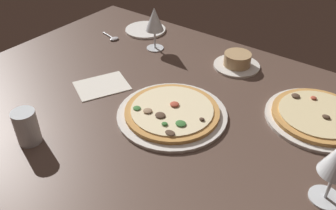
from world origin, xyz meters
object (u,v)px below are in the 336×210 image
(water_glass, at_px, (27,129))
(spoon, at_px, (113,38))
(ramekin_on_saucer, at_px, (237,61))
(pizza_main, at_px, (172,113))
(wine_glass_near, at_px, (154,21))
(paper_menu, at_px, (102,86))
(pizza_side, at_px, (318,116))
(side_plate, at_px, (145,30))

(water_glass, relative_size, spoon, 0.97)
(ramekin_on_saucer, xyz_separation_m, spoon, (-0.53, -0.11, -0.02))
(pizza_main, distance_m, wine_glass_near, 0.46)
(ramekin_on_saucer, distance_m, paper_menu, 0.50)
(pizza_side, distance_m, water_glass, 0.84)
(side_plate, bearing_deg, spoon, -112.07)
(spoon, bearing_deg, pizza_main, -28.23)
(pizza_side, xyz_separation_m, wine_glass_near, (-0.68, 0.07, 0.11))
(pizza_main, xyz_separation_m, paper_menu, (-0.29, -0.01, -0.01))
(wine_glass_near, bearing_deg, paper_menu, -85.15)
(water_glass, bearing_deg, spoon, 113.97)
(ramekin_on_saucer, bearing_deg, pizza_side, -21.49)
(side_plate, xyz_separation_m, paper_menu, (0.17, -0.43, -0.00))
(wine_glass_near, bearing_deg, side_plate, 142.50)
(wine_glass_near, xyz_separation_m, spoon, (-0.20, -0.04, -0.11))
(pizza_side, xyz_separation_m, ramekin_on_saucer, (-0.34, 0.14, 0.01))
(pizza_main, relative_size, spoon, 3.23)
(pizza_main, relative_size, water_glass, 3.34)
(paper_menu, xyz_separation_m, spoon, (-0.23, 0.29, 0.00))
(ramekin_on_saucer, distance_m, wine_glass_near, 0.35)
(spoon, bearing_deg, paper_menu, -51.78)
(wine_glass_near, relative_size, paper_menu, 0.99)
(paper_menu, bearing_deg, pizza_main, 29.17)
(paper_menu, height_order, spoon, spoon)
(side_plate, bearing_deg, ramekin_on_saucer, -4.89)
(pizza_main, relative_size, paper_menu, 1.95)
(pizza_main, relative_size, wine_glass_near, 1.96)
(pizza_side, relative_size, paper_menu, 1.80)
(side_plate, relative_size, spoon, 1.71)
(pizza_main, xyz_separation_m, spoon, (-0.52, 0.28, -0.01))
(pizza_side, relative_size, wine_glass_near, 1.81)
(water_glass, bearing_deg, pizza_side, 43.48)
(ramekin_on_saucer, distance_m, water_glass, 0.76)
(ramekin_on_saucer, xyz_separation_m, side_plate, (-0.47, 0.04, -0.02))
(ramekin_on_saucer, xyz_separation_m, paper_menu, (-0.30, -0.39, -0.02))
(ramekin_on_saucer, distance_m, spoon, 0.54)
(pizza_side, xyz_separation_m, paper_menu, (-0.65, -0.26, -0.01))
(side_plate, distance_m, spoon, 0.16)
(water_glass, relative_size, paper_menu, 0.58)
(wine_glass_near, height_order, paper_menu, wine_glass_near)
(water_glass, bearing_deg, ramekin_on_saucer, 69.70)
(water_glass, bearing_deg, side_plate, 105.59)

